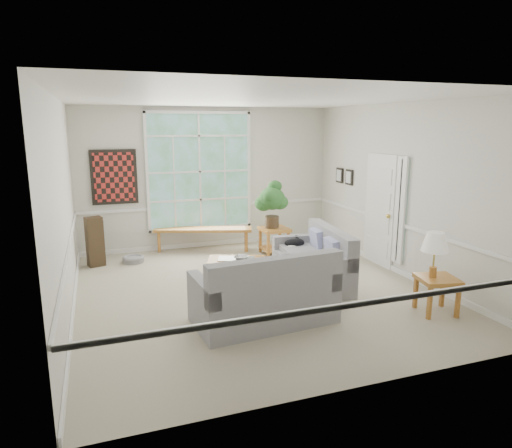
% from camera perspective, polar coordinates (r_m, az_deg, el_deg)
% --- Properties ---
extents(floor, '(5.50, 6.00, 0.01)m').
position_cam_1_polar(floor, '(7.47, -0.22, -8.30)').
color(floor, '#A49B86').
rests_on(floor, ground).
extents(ceiling, '(5.50, 6.00, 0.02)m').
position_cam_1_polar(ceiling, '(7.00, -0.24, 15.39)').
color(ceiling, white).
rests_on(ceiling, ground).
extents(wall_back, '(5.50, 0.02, 3.00)m').
position_cam_1_polar(wall_back, '(9.94, -5.95, 5.72)').
color(wall_back, silver).
rests_on(wall_back, ground).
extents(wall_front, '(5.50, 0.02, 3.00)m').
position_cam_1_polar(wall_front, '(4.42, 12.69, -2.66)').
color(wall_front, silver).
rests_on(wall_front, ground).
extents(wall_left, '(0.02, 6.00, 3.00)m').
position_cam_1_polar(wall_left, '(6.71, -23.00, 1.71)').
color(wall_left, silver).
rests_on(wall_left, ground).
extents(wall_right, '(0.02, 6.00, 3.00)m').
position_cam_1_polar(wall_right, '(8.39, 17.86, 4.01)').
color(wall_right, silver).
rests_on(wall_right, ground).
extents(window_back, '(2.30, 0.08, 2.40)m').
position_cam_1_polar(window_back, '(9.84, -7.05, 6.51)').
color(window_back, white).
rests_on(window_back, wall_back).
extents(entry_door, '(0.08, 0.90, 2.10)m').
position_cam_1_polar(entry_door, '(8.91, 15.16, 1.69)').
color(entry_door, white).
rests_on(entry_door, floor).
extents(door_sidelight, '(0.08, 0.26, 1.90)m').
position_cam_1_polar(door_sidelight, '(8.39, 17.61, 1.61)').
color(door_sidelight, white).
rests_on(door_sidelight, wall_right).
extents(wall_art, '(0.90, 0.06, 1.10)m').
position_cam_1_polar(wall_art, '(9.61, -17.31, 5.62)').
color(wall_art, maroon).
rests_on(wall_art, wall_back).
extents(wall_frame_near, '(0.04, 0.26, 0.32)m').
position_cam_1_polar(wall_frame_near, '(9.80, 11.52, 5.75)').
color(wall_frame_near, black).
rests_on(wall_frame_near, wall_right).
extents(wall_frame_far, '(0.04, 0.26, 0.32)m').
position_cam_1_polar(wall_frame_far, '(10.14, 10.36, 6.00)').
color(wall_frame_far, black).
rests_on(wall_frame_far, wall_right).
extents(loveseat_right, '(1.07, 1.81, 0.93)m').
position_cam_1_polar(loveseat_right, '(7.69, 6.96, -4.07)').
color(loveseat_right, gray).
rests_on(loveseat_right, floor).
extents(loveseat_front, '(1.93, 1.11, 1.00)m').
position_cam_1_polar(loveseat_front, '(6.17, 0.97, -7.77)').
color(loveseat_front, gray).
rests_on(loveseat_front, floor).
extents(coffee_table, '(1.10, 0.84, 0.36)m').
position_cam_1_polar(coffee_table, '(7.93, -2.44, -5.65)').
color(coffee_table, '#A96B2B').
rests_on(coffee_table, floor).
extents(pewter_bowl, '(0.40, 0.40, 0.07)m').
position_cam_1_polar(pewter_bowl, '(7.85, -1.87, -4.17)').
color(pewter_bowl, '#99999E').
rests_on(pewter_bowl, coffee_table).
extents(window_bench, '(2.08, 1.03, 0.48)m').
position_cam_1_polar(window_bench, '(9.77, -6.62, -1.91)').
color(window_bench, '#A96B2B').
rests_on(window_bench, floor).
extents(end_table, '(0.57, 0.57, 0.56)m').
position_cam_1_polar(end_table, '(9.43, 2.29, -2.13)').
color(end_table, '#A96B2B').
rests_on(end_table, floor).
extents(houseplant, '(0.61, 0.61, 0.98)m').
position_cam_1_polar(houseplant, '(9.28, 2.01, 2.50)').
color(houseplant, '#275B25').
rests_on(houseplant, end_table).
extents(side_table, '(0.61, 0.61, 0.53)m').
position_cam_1_polar(side_table, '(7.01, 21.62, -8.26)').
color(side_table, '#A96B2B').
rests_on(side_table, floor).
extents(table_lamp, '(0.45, 0.45, 0.64)m').
position_cam_1_polar(table_lamp, '(6.84, 21.39, -3.60)').
color(table_lamp, white).
rests_on(table_lamp, side_table).
extents(pet_bed, '(0.47, 0.47, 0.12)m').
position_cam_1_polar(pet_bed, '(9.23, -15.08, -4.25)').
color(pet_bed, gray).
rests_on(pet_bed, floor).
extents(floor_speaker, '(0.35, 0.30, 0.94)m').
position_cam_1_polar(floor_speaker, '(9.11, -19.50, -2.09)').
color(floor_speaker, '#362818').
rests_on(floor_speaker, floor).
extents(cat, '(0.43, 0.36, 0.18)m').
position_cam_1_polar(cat, '(8.19, 4.84, -2.30)').
color(cat, black).
rests_on(cat, loveseat_right).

